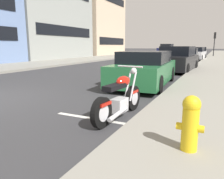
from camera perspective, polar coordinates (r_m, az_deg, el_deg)
sidewalk_far_curb at (r=20.80m, az=-14.61°, el=6.87°), size 120.00×5.00×0.14m
parking_stall_stripe at (r=4.70m, az=-3.00°, el=-7.88°), size 0.12×2.20×0.01m
parked_motorcycle at (r=4.73m, az=2.03°, el=-2.49°), size 1.99×0.62×1.10m
parked_car_near_corner at (r=8.81m, az=8.62°, el=5.35°), size 4.52×2.04×1.34m
parked_car_across_street at (r=14.19m, az=16.69°, el=7.45°), size 4.53×2.13×1.52m
parked_car_mid_block at (r=20.45m, az=18.87°, el=8.17°), size 4.63×1.93×1.37m
parked_car_far_down_curb at (r=26.73m, az=20.93°, el=8.67°), size 4.40×2.08×1.40m
parked_car_behind_motorcycle at (r=31.84m, az=21.72°, el=8.94°), size 4.38×2.06×1.40m
crossing_truck at (r=42.43m, az=15.02°, el=10.03°), size 2.50×5.29×1.91m
fire_hydrant at (r=3.15m, az=19.76°, el=-7.90°), size 0.24×0.36×0.77m
traffic_signal_near_corner at (r=34.46m, az=25.20°, el=11.86°), size 0.36×0.28×3.26m
townhouse_behind_pole at (r=39.17m, az=-6.73°, el=16.61°), size 10.69×10.06×10.44m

